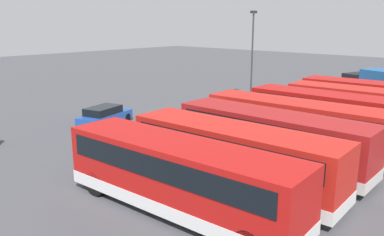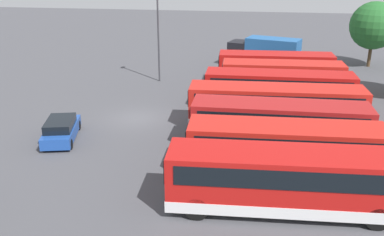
{
  "view_description": "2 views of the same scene",
  "coord_description": "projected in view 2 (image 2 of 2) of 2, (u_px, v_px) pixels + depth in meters",
  "views": [
    {
      "loc": [
        21.25,
        20.4,
        7.56
      ],
      "look_at": [
        1.99,
        2.75,
        1.15
      ],
      "focal_mm": 36.82,
      "sensor_mm": 36.0,
      "label": 1
    },
    {
      "loc": [
        28.41,
        8.69,
        11.04
      ],
      "look_at": [
        2.46,
        4.45,
        1.21
      ],
      "focal_mm": 39.89,
      "sensor_mm": 36.0,
      "label": 2
    }
  ],
  "objects": [
    {
      "name": "box_truck_blue",
      "position": [
        265.0,
        52.0,
        45.74
      ],
      "size": [
        4.59,
        7.9,
        3.2
      ],
      "color": "#235999",
      "rests_on": "ground"
    },
    {
      "name": "lamp_post_tall",
      "position": [
        158.0,
        29.0,
        39.4
      ],
      "size": [
        0.7,
        0.3,
        8.55
      ],
      "color": "#38383D",
      "rests_on": "ground"
    },
    {
      "name": "bus_single_deck_fifth",
      "position": [
        279.0,
        124.0,
        25.88
      ],
      "size": [
        2.8,
        10.7,
        2.95
      ],
      "color": "#A51919",
      "rests_on": "ground"
    },
    {
      "name": "bus_single_deck_third",
      "position": [
        279.0,
        89.0,
        32.8
      ],
      "size": [
        2.93,
        11.34,
        2.95
      ],
      "color": "#B71411",
      "rests_on": "ground"
    },
    {
      "name": "bus_single_deck_seventh",
      "position": [
        284.0,
        179.0,
        19.42
      ],
      "size": [
        3.25,
        10.87,
        2.95
      ],
      "color": "#B71411",
      "rests_on": "ground"
    },
    {
      "name": "bus_single_deck_fourth",
      "position": [
        276.0,
        106.0,
        29.2
      ],
      "size": [
        3.26,
        12.0,
        2.95
      ],
      "color": "red",
      "rests_on": "ground"
    },
    {
      "name": "ground_plane",
      "position": [
        138.0,
        119.0,
        31.45
      ],
      "size": [
        140.0,
        140.0,
        0.0
      ],
      "primitive_type": "plane",
      "color": "#47474C"
    },
    {
      "name": "bus_single_deck_second",
      "position": [
        282.0,
        78.0,
        36.0
      ],
      "size": [
        3.14,
        10.22,
        2.95
      ],
      "color": "red",
      "rests_on": "ground"
    },
    {
      "name": "bus_single_deck_near_end",
      "position": [
        275.0,
        68.0,
        39.42
      ],
      "size": [
        3.18,
        10.52,
        2.95
      ],
      "color": "#B71411",
      "rests_on": "ground"
    },
    {
      "name": "tree_midleft",
      "position": [
        374.0,
        26.0,
        45.15
      ],
      "size": [
        5.03,
        5.03,
        6.95
      ],
      "color": "#4C3823",
      "rests_on": "ground"
    },
    {
      "name": "car_hatchback_silver",
      "position": [
        61.0,
        129.0,
        27.56
      ],
      "size": [
        4.73,
        2.85,
        1.43
      ],
      "color": "#1E479E",
      "rests_on": "ground"
    },
    {
      "name": "bus_single_deck_sixth",
      "position": [
        285.0,
        149.0,
        22.52
      ],
      "size": [
        3.13,
        10.46,
        2.95
      ],
      "color": "red",
      "rests_on": "ground"
    }
  ]
}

